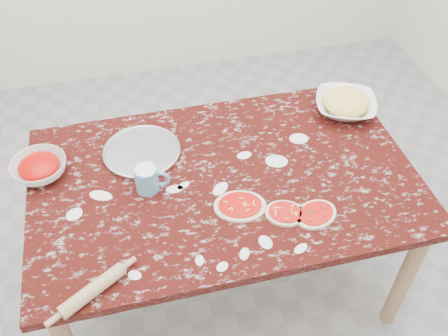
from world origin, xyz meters
TOP-DOWN VIEW (x-y plane):
  - ground at (0.00, 0.00)m, footprint 4.00×4.00m
  - worktable at (0.00, 0.00)m, footprint 1.60×1.00m
  - pizza_tray at (-0.32, 0.23)m, footprint 0.43×0.43m
  - sauce_bowl at (-0.74, 0.20)m, footprint 0.29×0.29m
  - cheese_bowl at (0.67, 0.29)m, footprint 0.36×0.36m
  - flour_mug at (-0.31, 0.01)m, footprint 0.14×0.10m
  - pizza_left at (0.02, -0.18)m, footprint 0.23×0.20m
  - pizza_mid at (0.18, -0.26)m, footprint 0.19×0.18m
  - pizza_right at (0.29, -0.29)m, footprint 0.21×0.19m
  - rolling_pin at (-0.56, -0.43)m, footprint 0.23×0.17m

SIDE VIEW (x-z plane):
  - ground at x=0.00m, z-range 0.00..0.00m
  - worktable at x=0.00m, z-range 0.29..1.04m
  - pizza_tray at x=-0.32m, z-range 0.75..0.76m
  - pizza_left at x=0.02m, z-range 0.75..0.77m
  - pizza_right at x=0.29m, z-range 0.75..0.77m
  - pizza_mid at x=0.18m, z-range 0.75..0.77m
  - rolling_pin at x=-0.56m, z-range 0.75..0.80m
  - cheese_bowl at x=0.67m, z-range 0.75..0.82m
  - sauce_bowl at x=-0.74m, z-range 0.75..0.82m
  - flour_mug at x=-0.31m, z-range 0.75..0.86m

